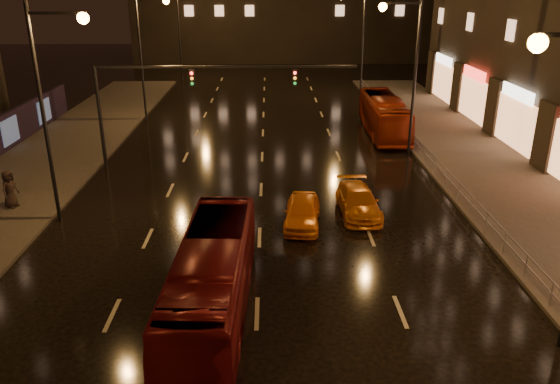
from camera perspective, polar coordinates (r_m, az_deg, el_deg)
name	(u,v)px	position (r m, az deg, el deg)	size (l,w,h in m)	color
ground	(262,166)	(33.87, -1.92, 2.69)	(140.00, 140.00, 0.00)	black
sidewalk_left	(6,197)	(32.31, -26.71, -0.45)	(7.00, 70.00, 0.15)	#38332D
sidewalk_right	(511,193)	(31.92, 22.99, -0.09)	(7.00, 70.00, 0.15)	#38332D
traffic_signal	(175,90)	(33.13, -10.95, 10.37)	(15.31, 0.32, 6.20)	black
railing_right	(436,162)	(33.15, 15.97, 3.07)	(0.05, 56.00, 1.00)	#99999E
bus_red	(212,278)	(18.87, -7.09, -8.88)	(2.28, 9.75, 2.72)	#610D10
bus_curb	(384,115)	(41.59, 10.79, 7.87)	(2.37, 10.13, 2.82)	maroon
taxi_near	(302,212)	(25.52, 2.34, -2.07)	(1.60, 3.98, 1.36)	orange
taxi_far	(358,201)	(27.02, 8.17, -0.99)	(1.81, 4.46, 1.30)	orange
pedestrian_c	(9,189)	(30.21, -26.43, 0.28)	(0.93, 0.61, 1.91)	black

